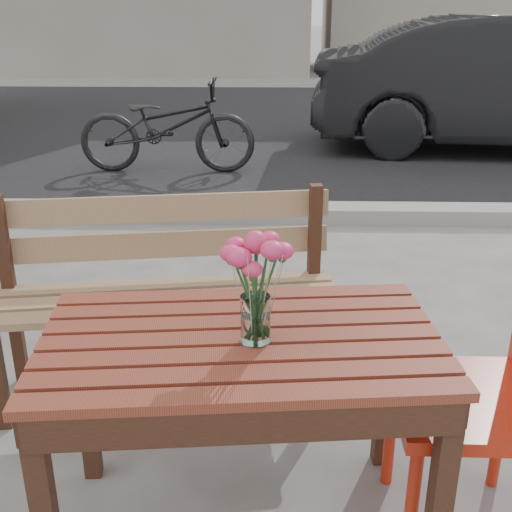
{
  "coord_description": "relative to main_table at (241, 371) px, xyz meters",
  "views": [
    {
      "loc": [
        0.24,
        -1.75,
        1.61
      ],
      "look_at": [
        0.2,
        -0.11,
        0.95
      ],
      "focal_mm": 45.0,
      "sensor_mm": 36.0,
      "label": 1
    }
  ],
  "objects": [
    {
      "name": "ground",
      "position": [
        -0.15,
        0.13,
        -0.59
      ],
      "size": [
        80.0,
        80.0,
        0.0
      ],
      "primitive_type": "plane",
      "color": "#625F5D",
      "rests_on": "ground"
    },
    {
      "name": "main_vase",
      "position": [
        0.04,
        -0.03,
        0.32
      ],
      "size": [
        0.18,
        0.18,
        0.33
      ],
      "color": "white",
      "rests_on": "main_table"
    },
    {
      "name": "main_table",
      "position": [
        0.0,
        0.0,
        0.0
      ],
      "size": [
        1.21,
        0.78,
        0.71
      ],
      "rotation": [
        0.0,
        0.0,
        0.1
      ],
      "color": "maroon",
      "rests_on": "ground"
    },
    {
      "name": "red_chair",
      "position": [
        0.78,
        0.04,
        -0.05
      ],
      "size": [
        0.47,
        0.47,
        0.94
      ],
      "rotation": [
        0.0,
        0.0,
        -1.58
      ],
      "color": "#B62510",
      "rests_on": "ground"
    },
    {
      "name": "bicycle",
      "position": [
        -0.96,
        4.62,
        -0.14
      ],
      "size": [
        1.71,
        0.6,
        0.9
      ],
      "primitive_type": "imported",
      "rotation": [
        0.0,
        0.0,
        1.57
      ],
      "color": "black",
      "rests_on": "ground"
    },
    {
      "name": "street",
      "position": [
        -0.15,
        5.2,
        -0.56
      ],
      "size": [
        30.0,
        8.12,
        0.12
      ],
      "color": "black",
      "rests_on": "ground"
    },
    {
      "name": "main_bench",
      "position": [
        -0.37,
        0.85,
        -0.05
      ],
      "size": [
        1.49,
        0.64,
        0.9
      ],
      "rotation": [
        0.0,
        0.0,
        0.15
      ],
      "color": "#98724E",
      "rests_on": "ground"
    }
  ]
}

